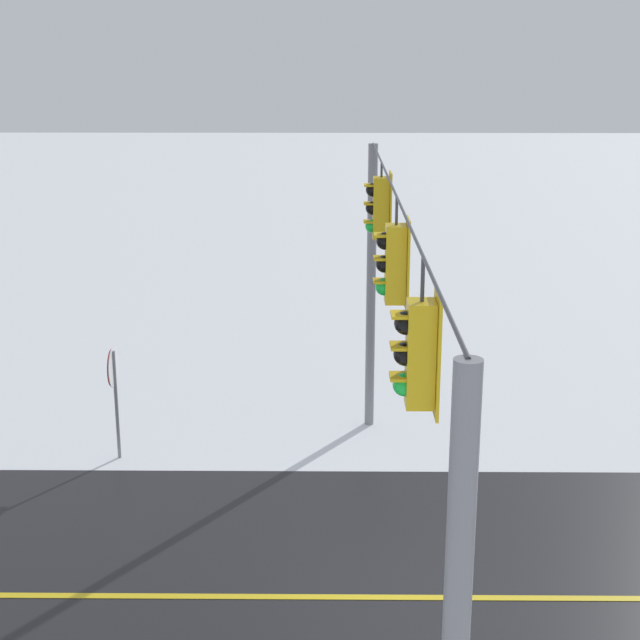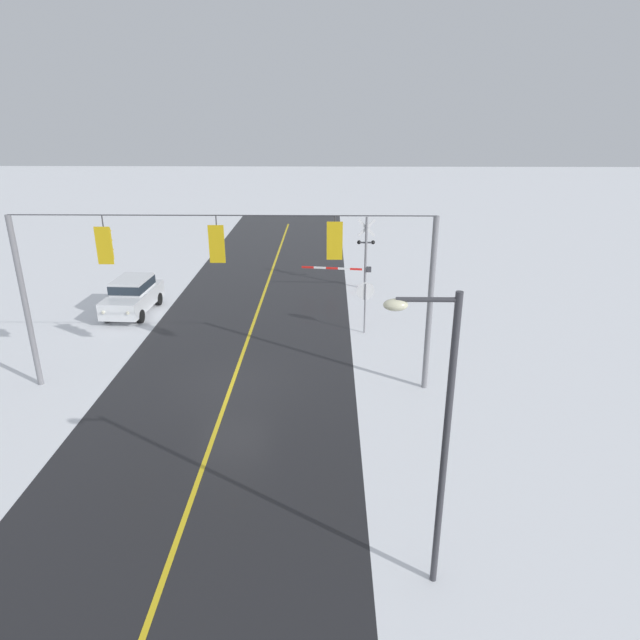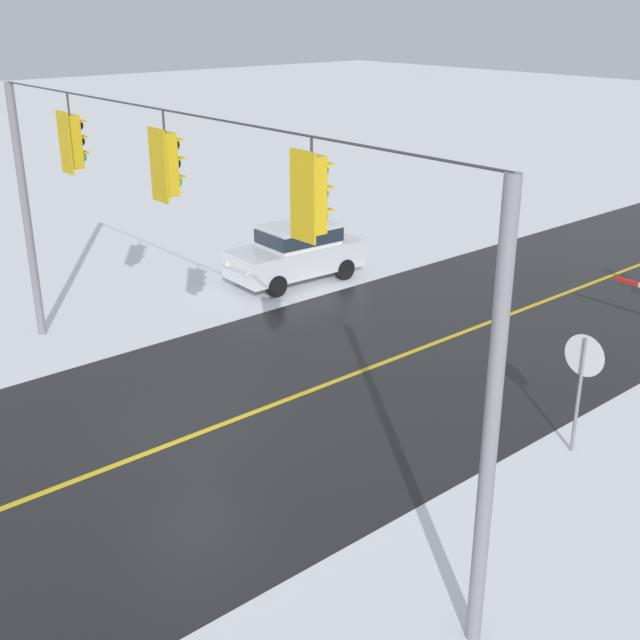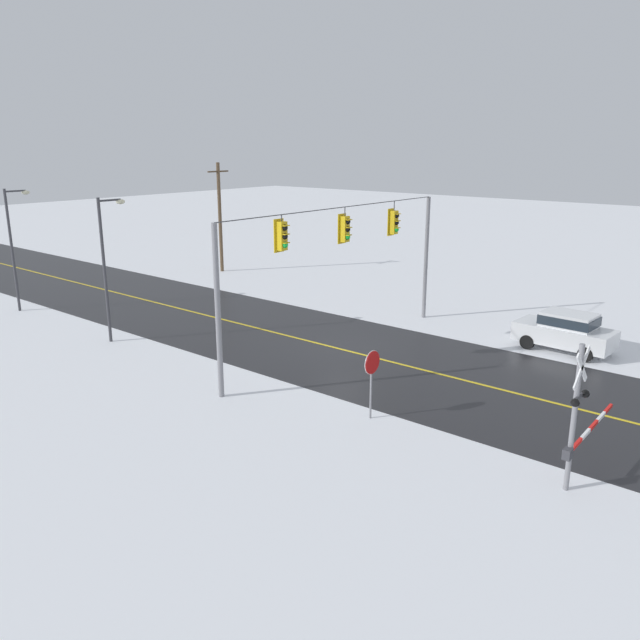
% 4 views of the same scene
% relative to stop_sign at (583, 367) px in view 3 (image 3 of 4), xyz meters
% --- Properties ---
extents(ground_plane, '(160.00, 160.00, 0.00)m').
position_rel_stop_sign_xyz_m(ground_plane, '(5.13, 5.22, -1.71)').
color(ground_plane, white).
extents(signal_span, '(14.20, 0.47, 6.22)m').
position_rel_stop_sign_xyz_m(signal_span, '(5.19, 5.21, 2.53)').
color(signal_span, gray).
rests_on(signal_span, ground).
extents(stop_sign, '(0.80, 0.09, 2.35)m').
position_rel_stop_sign_xyz_m(stop_sign, '(0.00, 0.00, 0.00)').
color(stop_sign, gray).
rests_on(stop_sign, ground).
extents(parked_car_white, '(1.97, 4.27, 1.74)m').
position_rel_stop_sign_xyz_m(parked_car_white, '(11.17, -2.40, -0.76)').
color(parked_car_white, white).
rests_on(parked_car_white, ground).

